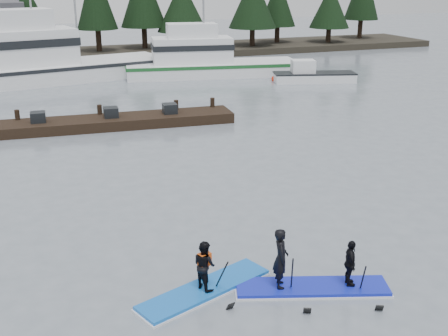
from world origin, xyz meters
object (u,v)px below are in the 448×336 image
object	(u,v)px
paddleboard_solo	(205,278)
fishing_boat_medium	(208,68)
paddleboard_duo	(312,272)
floating_dock	(81,124)
fishing_boat_large	(43,71)

from	to	relation	value
paddleboard_solo	fishing_boat_medium	bearing A→B (deg)	50.78
paddleboard_solo	paddleboard_duo	bearing A→B (deg)	-38.36
fishing_boat_medium	paddleboard_duo	world-z (taller)	fishing_boat_medium
paddleboard_duo	fishing_boat_medium	bearing A→B (deg)	94.63
fishing_boat_medium	floating_dock	bearing A→B (deg)	-121.68
fishing_boat_large	paddleboard_duo	world-z (taller)	fishing_boat_large
fishing_boat_large	paddleboard_duo	size ratio (longest dim) A/B	4.62
fishing_boat_medium	paddleboard_solo	distance (m)	30.58
floating_dock	paddleboard_solo	size ratio (longest dim) A/B	4.22
floating_dock	fishing_boat_large	bearing A→B (deg)	97.94
paddleboard_solo	paddleboard_duo	distance (m)	2.61
fishing_boat_large	paddleboard_duo	bearing A→B (deg)	-93.36
paddleboard_solo	floating_dock	bearing A→B (deg)	73.08
fishing_boat_large	fishing_boat_medium	xyz separation A→B (m)	(11.85, -1.77, -0.18)
fishing_boat_medium	paddleboard_solo	world-z (taller)	fishing_boat_medium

